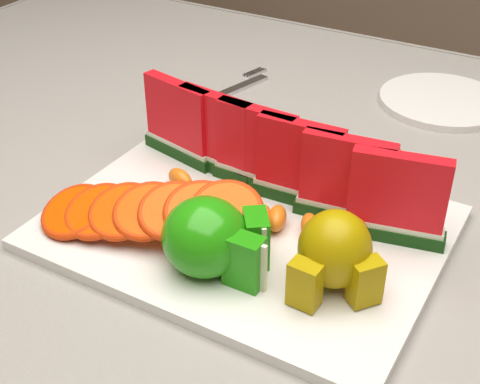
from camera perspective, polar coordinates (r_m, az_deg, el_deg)
table at (r=0.85m, az=2.45°, el=-4.98°), size 1.40×0.90×0.75m
tablecloth at (r=0.82m, az=2.55°, el=-1.54°), size 1.53×1.03×0.20m
platter at (r=0.71m, az=0.45°, el=-3.04°), size 0.40×0.30×0.01m
apple_cluster at (r=0.63m, az=-2.34°, el=-4.04°), size 0.12×0.11×0.08m
pear_cluster at (r=0.61m, az=8.09°, el=-5.18°), size 0.09×0.09×0.08m
side_plate at (r=1.01m, az=16.89°, el=7.46°), size 0.21×0.21×0.01m
fork at (r=1.01m, az=-0.99°, el=8.60°), size 0.06×0.19×0.00m
watermelon_row at (r=0.73m, az=3.19°, el=2.96°), size 0.39×0.07×0.10m
orange_fan_front at (r=0.68m, az=-7.86°, el=-1.60°), size 0.25×0.14×0.06m
orange_fan_back at (r=0.79m, az=4.67°, el=3.45°), size 0.29×0.11×0.05m
tangerine_segments at (r=0.70m, az=1.53°, el=-1.55°), size 0.25×0.08×0.02m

